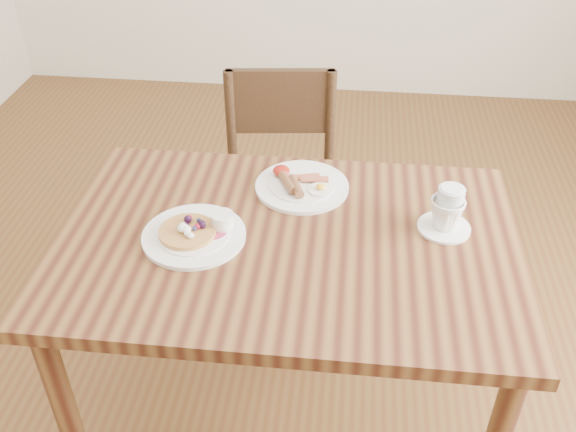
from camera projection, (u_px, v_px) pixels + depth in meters
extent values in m
plane|color=brown|center=(288.00, 416.00, 2.11)|extent=(5.00, 5.00, 0.00)
cube|color=brown|center=(288.00, 244.00, 1.68)|extent=(1.20, 0.80, 0.04)
cylinder|color=brown|center=(69.00, 422.00, 1.68)|extent=(0.06, 0.06, 0.71)
cylinder|color=brown|center=(461.00, 279.00, 2.13)|extent=(0.06, 0.06, 0.71)
cylinder|color=brown|center=(144.00, 256.00, 2.22)|extent=(0.06, 0.06, 0.71)
cube|color=#392614|center=(281.00, 203.00, 2.31)|extent=(0.47, 0.47, 0.04)
cylinder|color=#392614|center=(231.00, 286.00, 2.31)|extent=(0.04, 0.04, 0.43)
cylinder|color=#392614|center=(331.00, 285.00, 2.31)|extent=(0.04, 0.04, 0.43)
cylinder|color=#392614|center=(237.00, 225.00, 2.60)|extent=(0.04, 0.04, 0.43)
cylinder|color=#392614|center=(326.00, 225.00, 2.60)|extent=(0.04, 0.04, 0.43)
cylinder|color=#392614|center=(330.00, 126.00, 2.33)|extent=(0.04, 0.04, 0.43)
cylinder|color=#392614|center=(231.00, 127.00, 2.33)|extent=(0.04, 0.04, 0.43)
cube|color=#392614|center=(280.00, 101.00, 2.28)|extent=(0.38, 0.07, 0.24)
cylinder|color=white|center=(194.00, 236.00, 1.66)|extent=(0.27, 0.27, 0.01)
cylinder|color=white|center=(194.00, 234.00, 1.66)|extent=(0.19, 0.19, 0.01)
cylinder|color=#B22D59|center=(213.00, 231.00, 1.66)|extent=(0.07, 0.07, 0.00)
cylinder|color=#C68C47|center=(187.00, 232.00, 1.65)|extent=(0.15, 0.15, 0.01)
ellipsoid|color=white|center=(184.00, 227.00, 1.64)|extent=(0.03, 0.03, 0.02)
ellipsoid|color=white|center=(188.00, 235.00, 1.62)|extent=(0.02, 0.02, 0.01)
cylinder|color=white|center=(222.00, 220.00, 1.67)|extent=(0.06, 0.06, 0.04)
cylinder|color=#591E07|center=(222.00, 215.00, 1.66)|extent=(0.05, 0.05, 0.00)
sphere|color=black|center=(200.00, 224.00, 1.65)|extent=(0.02, 0.02, 0.02)
sphere|color=#1E234C|center=(202.00, 222.00, 1.67)|extent=(0.01, 0.01, 0.01)
sphere|color=#1E234C|center=(199.00, 217.00, 1.68)|extent=(0.01, 0.01, 0.01)
sphere|color=#B21938|center=(191.00, 220.00, 1.67)|extent=(0.02, 0.02, 0.02)
sphere|color=black|center=(185.00, 219.00, 1.67)|extent=(0.02, 0.02, 0.02)
sphere|color=#1E234C|center=(179.00, 224.00, 1.66)|extent=(0.01, 0.01, 0.01)
sphere|color=black|center=(185.00, 226.00, 1.65)|extent=(0.02, 0.02, 0.02)
sphere|color=#1E234C|center=(186.00, 231.00, 1.64)|extent=(0.01, 0.01, 0.01)
sphere|color=#1E234C|center=(193.00, 233.00, 1.63)|extent=(0.01, 0.01, 0.01)
sphere|color=#B21938|center=(197.00, 227.00, 1.65)|extent=(0.02, 0.02, 0.02)
sphere|color=#1E234C|center=(215.00, 244.00, 1.61)|extent=(0.01, 0.01, 0.01)
sphere|color=#B21938|center=(224.00, 235.00, 1.64)|extent=(0.01, 0.01, 0.01)
cylinder|color=white|center=(302.00, 186.00, 1.85)|extent=(0.27, 0.27, 0.01)
cylinder|color=white|center=(302.00, 184.00, 1.85)|extent=(0.19, 0.19, 0.01)
cylinder|color=brown|center=(287.00, 183.00, 1.82)|extent=(0.06, 0.10, 0.03)
cylinder|color=brown|center=(296.00, 186.00, 1.81)|extent=(0.06, 0.10, 0.03)
cube|color=maroon|center=(306.00, 177.00, 1.86)|extent=(0.08, 0.04, 0.01)
cube|color=maroon|center=(315.00, 179.00, 1.85)|extent=(0.08, 0.03, 0.01)
cylinder|color=white|center=(320.00, 190.00, 1.81)|extent=(0.07, 0.07, 0.00)
ellipsoid|color=yellow|center=(320.00, 187.00, 1.81)|extent=(0.03, 0.03, 0.01)
ellipsoid|color=#A5190F|center=(281.00, 171.00, 1.87)|extent=(0.05, 0.05, 0.03)
cylinder|color=white|center=(444.00, 227.00, 1.70)|extent=(0.14, 0.14, 0.01)
imported|color=white|center=(446.00, 213.00, 1.67)|extent=(0.13, 0.13, 0.08)
cylinder|color=tan|center=(448.00, 204.00, 1.65)|extent=(0.07, 0.07, 0.00)
cylinder|color=silver|center=(449.00, 208.00, 1.67)|extent=(0.07, 0.07, 0.12)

